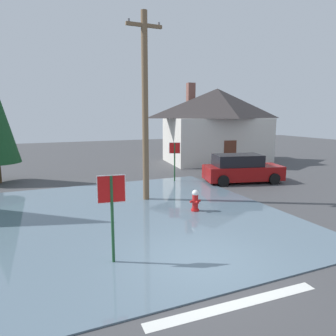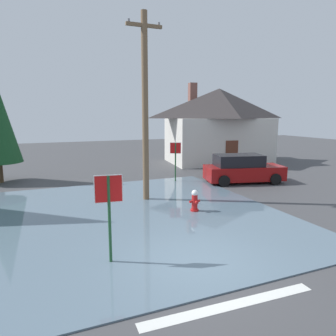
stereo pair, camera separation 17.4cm
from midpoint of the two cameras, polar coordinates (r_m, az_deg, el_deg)
ground_plane at (r=8.70m, az=6.08°, el=-17.35°), size 80.00×80.00×0.10m
flood_puddle at (r=12.29m, az=-6.91°, el=-8.72°), size 11.75×11.98×0.04m
lane_stop_bar at (r=7.17m, az=12.31°, el=-23.46°), size 4.04×0.44×0.01m
stop_sign_near at (r=8.16m, az=-10.23°, el=-5.98°), size 0.73×0.12×2.40m
fire_hydrant at (r=12.67m, az=5.34°, el=-6.09°), size 0.46×0.39×0.92m
utility_pole at (r=13.98m, az=-3.88°, el=11.37°), size 1.60×0.28×8.25m
stop_sign_far at (r=18.02m, az=1.66°, el=2.54°), size 0.60×0.27×2.32m
house at (r=25.90m, az=9.44°, el=7.90°), size 9.05×6.45×6.45m
parked_car at (r=18.51m, az=13.80°, el=-0.22°), size 4.75×2.78×1.64m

